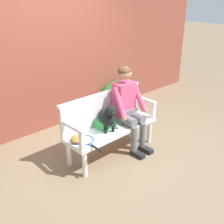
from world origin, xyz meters
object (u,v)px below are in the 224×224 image
tennis_racket (85,141)px  sports_bag (105,123)px  garden_bench (112,131)px  person_seated (127,105)px  baseball_glove (77,139)px  dog_on_bench (108,117)px

tennis_racket → sports_bag: bearing=14.3°
garden_bench → sports_bag: (-0.07, 0.07, 0.13)m
garden_bench → person_seated: (0.32, -0.01, 0.34)m
baseball_glove → dog_on_bench: bearing=-38.6°
dog_on_bench → sports_bag: size_ratio=1.57×
person_seated → baseball_glove: (-0.97, 0.02, -0.23)m
garden_bench → tennis_racket: 0.58m
garden_bench → dog_on_bench: dog_on_bench is taller
person_seated → tennis_racket: bearing=-177.1°
garden_bench → baseball_glove: baseball_glove is taller
garden_bench → sports_bag: 0.17m
baseball_glove → garden_bench: bearing=-33.6°
dog_on_bench → tennis_racket: bearing=-178.2°
dog_on_bench → baseball_glove: (-0.52, 0.06, -0.18)m
person_seated → sports_bag: size_ratio=4.72×
dog_on_bench → baseball_glove: size_ratio=2.00×
person_seated → dog_on_bench: bearing=-175.9°
person_seated → sports_bag: person_seated is taller
tennis_racket → baseball_glove: bearing=139.6°
sports_bag → person_seated: bearing=-11.6°
garden_bench → person_seated: person_seated is taller
tennis_racket → sports_bag: size_ratio=2.04×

